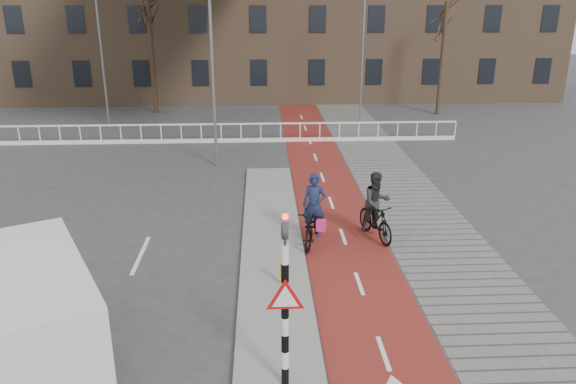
{
  "coord_description": "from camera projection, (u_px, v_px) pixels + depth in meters",
  "views": [
    {
      "loc": [
        -0.98,
        -10.81,
        7.07
      ],
      "look_at": [
        -0.2,
        5.0,
        1.5
      ],
      "focal_mm": 35.0,
      "sensor_mm": 36.0,
      "label": 1
    }
  ],
  "objects": [
    {
      "name": "railing",
      "position": [
        181.0,
        137.0,
        28.26
      ],
      "size": [
        28.0,
        0.1,
        0.99
      ],
      "color": "silver",
      "rests_on": "ground"
    },
    {
      "name": "streetlight_left",
      "position": [
        102.0,
        61.0,
        30.73
      ],
      "size": [
        0.12,
        0.12,
        7.32
      ],
      "primitive_type": "cylinder",
      "color": "slate",
      "rests_on": "ground"
    },
    {
      "name": "tree_right",
      "position": [
        442.0,
        59.0,
        34.15
      ],
      "size": [
        0.24,
        0.24,
        6.73
      ],
      "primitive_type": "cylinder",
      "color": "black",
      "rests_on": "ground"
    },
    {
      "name": "curb_island",
      "position": [
        273.0,
        250.0,
        16.29
      ],
      "size": [
        1.8,
        16.0,
        0.12
      ],
      "primitive_type": "cube",
      "color": "gray",
      "rests_on": "ground"
    },
    {
      "name": "traffic_signal",
      "position": [
        285.0,
        297.0,
        9.98
      ],
      "size": [
        0.8,
        0.8,
        3.68
      ],
      "color": "black",
      "rests_on": "curb_island"
    },
    {
      "name": "bike_lane",
      "position": [
        325.0,
        185.0,
        22.06
      ],
      "size": [
        2.5,
        60.0,
        0.01
      ],
      "primitive_type": "cube",
      "color": "maroon",
      "rests_on": "ground"
    },
    {
      "name": "sidewalk",
      "position": [
        395.0,
        184.0,
        22.19
      ],
      "size": [
        3.0,
        60.0,
        0.01
      ],
      "primitive_type": "cube",
      "color": "slate",
      "rests_on": "ground"
    },
    {
      "name": "cyclist_near",
      "position": [
        314.0,
        220.0,
        16.68
      ],
      "size": [
        1.31,
        2.23,
        2.17
      ],
      "rotation": [
        0.0,
        0.0,
        -0.29
      ],
      "color": "black",
      "rests_on": "bike_lane"
    },
    {
      "name": "van",
      "position": [
        38.0,
        308.0,
        11.39
      ],
      "size": [
        3.83,
        5.06,
        2.03
      ],
      "rotation": [
        0.0,
        0.0,
        0.47
      ],
      "color": "silver",
      "rests_on": "ground"
    },
    {
      "name": "cyclist_far",
      "position": [
        376.0,
        212.0,
        16.96
      ],
      "size": [
        1.15,
        2.06,
        2.11
      ],
      "rotation": [
        0.0,
        0.0,
        0.31
      ],
      "color": "black",
      "rests_on": "bike_lane"
    },
    {
      "name": "bollard",
      "position": [
        282.0,
        271.0,
        14.13
      ],
      "size": [
        0.12,
        0.12,
        0.77
      ],
      "primitive_type": "cylinder",
      "color": "yellow",
      "rests_on": "curb_island"
    },
    {
      "name": "tree_mid",
      "position": [
        152.0,
        57.0,
        34.41
      ],
      "size": [
        0.28,
        0.28,
        6.95
      ],
      "primitive_type": "cylinder",
      "color": "black",
      "rests_on": "ground"
    },
    {
      "name": "streetlight_near",
      "position": [
        213.0,
        79.0,
        23.32
      ],
      "size": [
        0.12,
        0.12,
        7.52
      ],
      "primitive_type": "cylinder",
      "color": "slate",
      "rests_on": "ground"
    },
    {
      "name": "streetlight_right",
      "position": [
        363.0,
        44.0,
        31.8
      ],
      "size": [
        0.12,
        0.12,
        8.85
      ],
      "primitive_type": "cylinder",
      "color": "slate",
      "rests_on": "ground"
    },
    {
      "name": "ground",
      "position": [
        308.0,
        329.0,
        12.57
      ],
      "size": [
        120.0,
        120.0,
        0.0
      ],
      "primitive_type": "plane",
      "color": "#38383A",
      "rests_on": "ground"
    }
  ]
}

